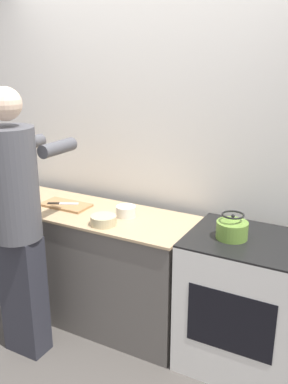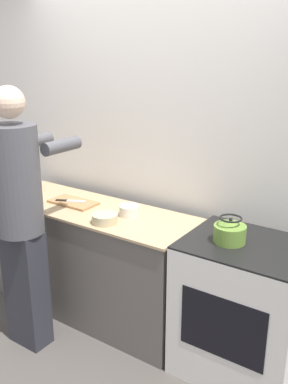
{
  "view_description": "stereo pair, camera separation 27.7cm",
  "coord_description": "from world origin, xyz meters",
  "px_view_note": "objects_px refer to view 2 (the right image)",
  "views": [
    {
      "loc": [
        1.42,
        -2.12,
        2.01
      ],
      "look_at": [
        0.17,
        0.2,
        1.14
      ],
      "focal_mm": 40.0,
      "sensor_mm": 36.0,
      "label": 1
    },
    {
      "loc": [
        1.65,
        -1.98,
        2.01
      ],
      "look_at": [
        0.17,
        0.2,
        1.14
      ],
      "focal_mm": 40.0,
      "sensor_mm": 36.0,
      "label": 2
    }
  ],
  "objects_px": {
    "oven": "(242,309)",
    "bowl_prep": "(129,211)",
    "cutting_board": "(73,202)",
    "kettle": "(230,232)",
    "person": "(21,213)",
    "knife": "(70,201)",
    "canister_jar": "(21,181)"
  },
  "relations": [
    {
      "from": "oven",
      "to": "kettle",
      "type": "relative_size",
      "value": 4.63
    },
    {
      "from": "person",
      "to": "cutting_board",
      "type": "height_order",
      "value": "person"
    },
    {
      "from": "person",
      "to": "kettle",
      "type": "xyz_separation_m",
      "value": [
        1.25,
        0.53,
        -0.02
      ]
    },
    {
      "from": "knife",
      "to": "bowl_prep",
      "type": "bearing_deg",
      "value": -20.77
    },
    {
      "from": "cutting_board",
      "to": "kettle",
      "type": "distance_m",
      "value": 1.3
    },
    {
      "from": "oven",
      "to": "person",
      "type": "xyz_separation_m",
      "value": [
        -1.35,
        -0.57,
        0.54
      ]
    },
    {
      "from": "oven",
      "to": "knife",
      "type": "relative_size",
      "value": 4.02
    },
    {
      "from": "canister_jar",
      "to": "cutting_board",
      "type": "bearing_deg",
      "value": 2.33
    },
    {
      "from": "bowl_prep",
      "to": "canister_jar",
      "type": "xyz_separation_m",
      "value": [
        -1.07,
        -0.06,
        0.05
      ]
    },
    {
      "from": "person",
      "to": "kettle",
      "type": "height_order",
      "value": "person"
    },
    {
      "from": "knife",
      "to": "kettle",
      "type": "height_order",
      "value": "kettle"
    },
    {
      "from": "oven",
      "to": "kettle",
      "type": "xyz_separation_m",
      "value": [
        -0.1,
        -0.04,
        0.52
      ]
    },
    {
      "from": "oven",
      "to": "canister_jar",
      "type": "distance_m",
      "value": 2.03
    },
    {
      "from": "oven",
      "to": "bowl_prep",
      "type": "height_order",
      "value": "bowl_prep"
    },
    {
      "from": "cutting_board",
      "to": "bowl_prep",
      "type": "bearing_deg",
      "value": 3.88
    },
    {
      "from": "cutting_board",
      "to": "canister_jar",
      "type": "distance_m",
      "value": 0.57
    },
    {
      "from": "oven",
      "to": "bowl_prep",
      "type": "distance_m",
      "value": 1.0
    },
    {
      "from": "cutting_board",
      "to": "knife",
      "type": "distance_m",
      "value": 0.03
    },
    {
      "from": "kettle",
      "to": "knife",
      "type": "bearing_deg",
      "value": -179.76
    },
    {
      "from": "knife",
      "to": "person",
      "type": "bearing_deg",
      "value": -108.52
    },
    {
      "from": "kettle",
      "to": "bowl_prep",
      "type": "xyz_separation_m",
      "value": [
        -0.79,
        0.04,
        -0.05
      ]
    },
    {
      "from": "kettle",
      "to": "canister_jar",
      "type": "height_order",
      "value": "canister_jar"
    },
    {
      "from": "person",
      "to": "cutting_board",
      "type": "bearing_deg",
      "value": 94.64
    },
    {
      "from": "cutting_board",
      "to": "knife",
      "type": "xyz_separation_m",
      "value": [
        -0.02,
        -0.01,
        0.01
      ]
    },
    {
      "from": "person",
      "to": "canister_jar",
      "type": "distance_m",
      "value": 0.79
    },
    {
      "from": "kettle",
      "to": "bowl_prep",
      "type": "distance_m",
      "value": 0.79
    },
    {
      "from": "knife",
      "to": "bowl_prep",
      "type": "distance_m",
      "value": 0.54
    },
    {
      "from": "knife",
      "to": "cutting_board",
      "type": "bearing_deg",
      "value": 2.52
    },
    {
      "from": "person",
      "to": "knife",
      "type": "relative_size",
      "value": 8.05
    },
    {
      "from": "kettle",
      "to": "cutting_board",
      "type": "bearing_deg",
      "value": 179.67
    },
    {
      "from": "canister_jar",
      "to": "kettle",
      "type": "bearing_deg",
      "value": 0.47
    },
    {
      "from": "person",
      "to": "knife",
      "type": "height_order",
      "value": "person"
    }
  ]
}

